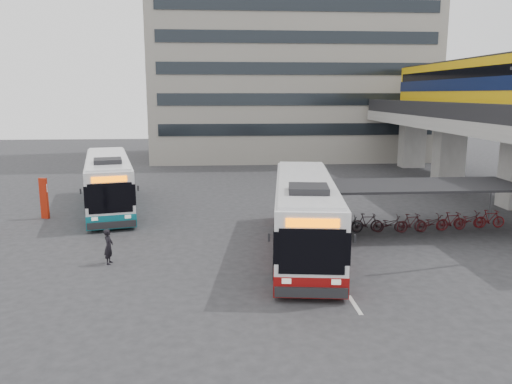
{
  "coord_description": "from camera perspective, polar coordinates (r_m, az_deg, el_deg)",
  "views": [
    {
      "loc": [
        -2.14,
        -21.8,
        7.16
      ],
      "look_at": [
        -0.13,
        4.23,
        2.0
      ],
      "focal_mm": 35.0,
      "sensor_mm": 36.0,
      "label": 1
    }
  ],
  "objects": [
    {
      "name": "bus_main",
      "position": [
        23.07,
        5.56,
        -2.63
      ],
      "size": [
        4.21,
        12.42,
        3.6
      ],
      "rotation": [
        0.0,
        0.0,
        -0.13
      ],
      "color": "white",
      "rests_on": "ground"
    },
    {
      "name": "road_markings",
      "position": [
        20.64,
        8.98,
        -9.24
      ],
      "size": [
        0.15,
        7.6,
        0.01
      ],
      "color": "beige",
      "rests_on": "ground"
    },
    {
      "name": "pedestrian",
      "position": [
        22.27,
        -16.49,
        -5.99
      ],
      "size": [
        0.41,
        0.59,
        1.53
      ],
      "primitive_type": "imported",
      "rotation": [
        0.0,
        0.0,
        1.48
      ],
      "color": "black",
      "rests_on": "ground"
    },
    {
      "name": "sign_totem_north",
      "position": [
        31.39,
        -23.07,
        -0.6
      ],
      "size": [
        0.5,
        0.3,
        2.39
      ],
      "rotation": [
        0.0,
        0.0,
        -0.34
      ],
      "color": "#A41E0A",
      "rests_on": "ground"
    },
    {
      "name": "ground",
      "position": [
        23.04,
        1.14,
        -6.92
      ],
      "size": [
        120.0,
        120.0,
        0.0
      ],
      "primitive_type": "plane",
      "color": "#28282B",
      "rests_on": "ground"
    },
    {
      "name": "viaduct",
      "position": [
        40.68,
        23.96,
        8.93
      ],
      "size": [
        8.0,
        32.0,
        9.68
      ],
      "color": "gray",
      "rests_on": "ground"
    },
    {
      "name": "bus_teal",
      "position": [
        32.8,
        -16.5,
        1.03
      ],
      "size": [
        5.16,
        12.22,
        3.53
      ],
      "rotation": [
        0.0,
        0.0,
        0.22
      ],
      "color": "white",
      "rests_on": "ground"
    },
    {
      "name": "bike_shelter",
      "position": [
        27.6,
        18.32,
        -1.65
      ],
      "size": [
        10.0,
        4.0,
        2.54
      ],
      "color": "#595B60",
      "rests_on": "ground"
    },
    {
      "name": "office_block",
      "position": [
        58.61,
        3.74,
        16.38
      ],
      "size": [
        30.0,
        15.0,
        25.0
      ],
      "primitive_type": "cube",
      "color": "gray",
      "rests_on": "ground"
    }
  ]
}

